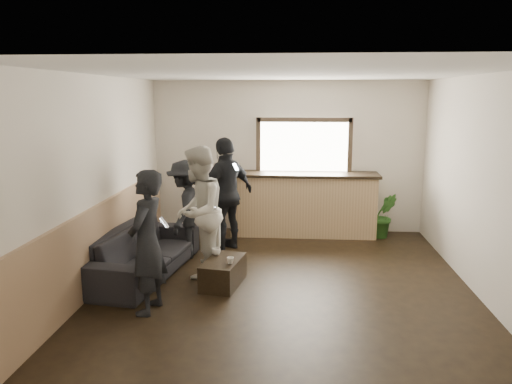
# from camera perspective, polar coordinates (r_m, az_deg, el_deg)

# --- Properties ---
(ground) EXTENTS (5.00, 6.00, 0.01)m
(ground) POSITION_cam_1_polar(r_m,az_deg,el_deg) (6.77, 3.04, -11.00)
(ground) COLOR black
(room_shell) EXTENTS (5.01, 6.01, 2.80)m
(room_shell) POSITION_cam_1_polar(r_m,az_deg,el_deg) (6.42, -3.41, 1.43)
(room_shell) COLOR silver
(room_shell) RESTS_ON ground
(bar_counter) EXTENTS (2.70, 0.68, 2.13)m
(bar_counter) POSITION_cam_1_polar(r_m,az_deg,el_deg) (9.17, 5.40, -0.94)
(bar_counter) COLOR tan
(bar_counter) RESTS_ON ground
(sofa) EXTENTS (1.23, 2.41, 0.67)m
(sofa) POSITION_cam_1_polar(r_m,az_deg,el_deg) (7.36, -12.83, -6.65)
(sofa) COLOR black
(sofa) RESTS_ON ground
(coffee_table) EXTENTS (0.57, 0.86, 0.35)m
(coffee_table) POSITION_cam_1_polar(r_m,az_deg,el_deg) (6.86, -3.78, -9.13)
(coffee_table) COLOR black
(coffee_table) RESTS_ON ground
(cup_a) EXTENTS (0.13, 0.13, 0.10)m
(cup_a) POSITION_cam_1_polar(r_m,az_deg,el_deg) (6.99, -4.57, -6.80)
(cup_a) COLOR silver
(cup_a) RESTS_ON coffee_table
(cup_b) EXTENTS (0.12, 0.12, 0.09)m
(cup_b) POSITION_cam_1_polar(r_m,az_deg,el_deg) (6.63, -2.95, -7.81)
(cup_b) COLOR silver
(cup_b) RESTS_ON coffee_table
(potted_plant) EXTENTS (0.49, 0.41, 0.82)m
(potted_plant) POSITION_cam_1_polar(r_m,az_deg,el_deg) (9.25, 14.38, -2.61)
(potted_plant) COLOR #2D6623
(potted_plant) RESTS_ON ground
(person_a) EXTENTS (0.51, 0.67, 1.71)m
(person_a) POSITION_cam_1_polar(r_m,az_deg,el_deg) (5.97, -12.35, -5.63)
(person_a) COLOR black
(person_a) RESTS_ON ground
(person_b) EXTENTS (0.76, 0.95, 1.85)m
(person_b) POSITION_cam_1_polar(r_m,az_deg,el_deg) (7.06, -6.60, -2.26)
(person_b) COLOR beige
(person_b) RESTS_ON ground
(person_c) EXTENTS (0.60, 1.02, 1.55)m
(person_c) POSITION_cam_1_polar(r_m,az_deg,el_deg) (7.91, -8.07, -1.95)
(person_c) COLOR black
(person_c) RESTS_ON ground
(person_d) EXTENTS (1.05, 1.13, 1.87)m
(person_d) POSITION_cam_1_polar(r_m,az_deg,el_deg) (8.21, -3.37, -0.24)
(person_d) COLOR black
(person_d) RESTS_ON ground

